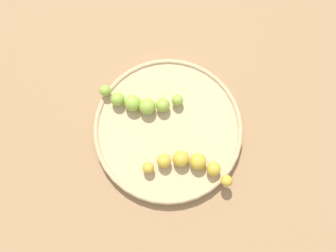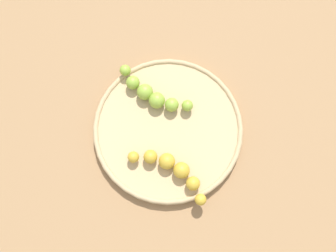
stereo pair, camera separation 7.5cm
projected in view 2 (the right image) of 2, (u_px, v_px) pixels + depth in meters
name	position (u px, v px, depth m)	size (l,w,h in m)	color
ground_plane	(168.00, 131.00, 0.79)	(2.40, 2.40, 0.00)	#936D47
fruit_bowl	(168.00, 129.00, 0.78)	(0.30, 0.30, 0.02)	tan
banana_green	(152.00, 94.00, 0.77)	(0.09, 0.15, 0.03)	#8CAD38
banana_spotted	(172.00, 169.00, 0.74)	(0.09, 0.16, 0.03)	gold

